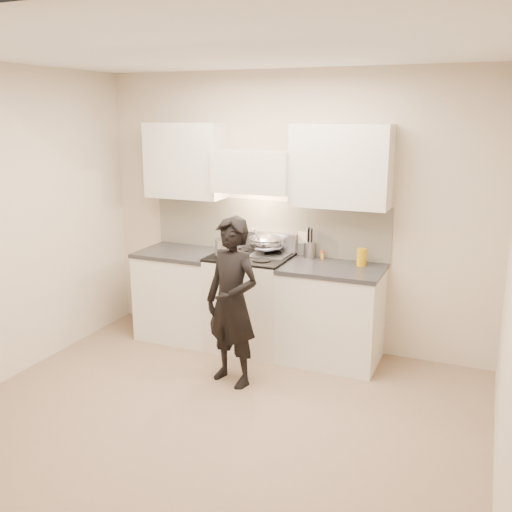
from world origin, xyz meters
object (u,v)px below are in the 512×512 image
Objects in this scene: counter_right at (331,314)px; utensil_crock at (309,249)px; wok at (267,242)px; person at (232,302)px; stove at (250,301)px.

counter_right is 3.12× the size of utensil_crock.
person is at bearing -86.83° from wok.
utensil_crock is 1.11m from person.
utensil_crock reaches higher than counter_right.
utensil_crock reaches higher than stove.
person is at bearing -77.95° from stove.
utensil_crock is at bearing 12.60° from wok.
counter_right is 0.67m from utensil_crock.
utensil_crock is (0.41, 0.09, -0.04)m from wok.
person is (-0.36, -1.02, -0.28)m from utensil_crock.
wok reaches higher than counter_right.
counter_right is 1.06m from person.
stove is at bearing 119.02° from person.
counter_right is 0.63× the size of person.
stove is 3.25× the size of utensil_crock.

